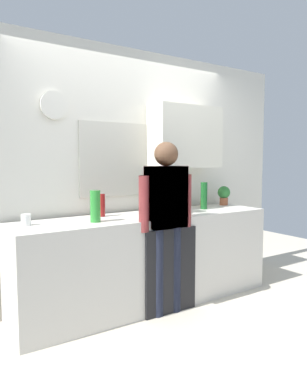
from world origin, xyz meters
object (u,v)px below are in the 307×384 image
Objects in this scene: bottle_green_wine at (204,196)px; cup_white_mug at (26,220)px; bottle_dark_sauce at (166,202)px; dish_soap at (148,209)px; bottle_red_vinegar at (102,205)px; bottle_clear_soda at (95,206)px; cup_yellow_cup at (203,203)px; person_guest at (166,213)px; coffee_maker at (176,199)px; potted_plant at (224,194)px; person_at_sink at (166,213)px; cup_blue_mug at (162,211)px.

bottle_green_wine reaches higher than cup_white_mug.
bottle_dark_sauce and dish_soap have the same top height.
bottle_red_vinegar is (-1.18, 0.14, -0.04)m from bottle_green_wine.
cup_yellow_cup is at bearing 10.99° from bottle_clear_soda.
person_guest reaches higher than bottle_red_vinegar.
coffee_maker is at bearing -15.36° from bottle_red_vinegar.
coffee_maker is at bearing -171.67° from bottle_green_wine.
coffee_maker reaches higher than potted_plant.
potted_plant is at bearing 8.13° from bottle_clear_soda.
cup_white_mug is at bearing 159.93° from person_at_sink.
potted_plant is at bearing 15.63° from cup_blue_mug.
bottle_dark_sauce is 0.11× the size of person_at_sink.
bottle_dark_sauce is at bearing 162.91° from bottle_green_wine.
coffee_maker reaches higher than dish_soap.
bottle_green_wine is 3.16× the size of cup_white_mug.
bottle_clear_soda is 2.80× the size of cup_blue_mug.
coffee_maker is at bearing 24.10° from cup_blue_mug.
bottle_clear_soda is 0.17× the size of person_guest.
bottle_dark_sauce is 0.40m from cup_blue_mug.
person_at_sink is (0.07, -0.20, -0.02)m from dish_soap.
cup_yellow_cup is 1.04m from person_at_sink.
person_at_sink is (-0.76, -0.34, -0.09)m from bottle_green_wine.
person_guest is (-1.20, -0.48, -0.07)m from potted_plant.
bottle_clear_soda reaches higher than cup_yellow_cup.
potted_plant is at bearing 0.77° from bottle_dark_sauce.
bottle_green_wine is at bearing -129.77° from cup_yellow_cup.
person_at_sink is 1.00× the size of person_guest.
dish_soap is at bearing -162.05° from cup_yellow_cup.
cup_blue_mug is (0.50, -0.31, -0.06)m from bottle_red_vinegar.
potted_plant is at bearing 2.30° from cup_white_mug.
person_at_sink is at bearing -48.57° from bottle_red_vinegar.
cup_blue_mug is 0.18m from person_at_sink.
cup_blue_mug is (-0.24, -0.11, -0.10)m from coffee_maker.
bottle_red_vinegar is at bearing 141.72° from dish_soap.
cup_white_mug is 0.41× the size of potted_plant.
bottle_dark_sauce is 1.00× the size of dish_soap.
bottle_green_wine is at bearing 4.84° from bottle_clear_soda.
coffee_maker is 3.30× the size of cup_blue_mug.
bottle_clear_soda is 2.95× the size of cup_white_mug.
cup_white_mug reaches higher than cup_yellow_cup.
person_at_sink reaches higher than coffee_maker.
bottle_red_vinegar is 0.74m from cup_white_mug.
bottle_red_vinegar reaches higher than cup_yellow_cup.
bottle_green_wine is 1.92m from cup_white_mug.
cup_blue_mug is at bearing -32.05° from bottle_red_vinegar.
bottle_red_vinegar is 0.14× the size of person_guest.
bottle_clear_soda is 1.27× the size of bottle_red_vinegar.
cup_yellow_cup is (1.33, 0.04, -0.07)m from bottle_red_vinegar.
dish_soap is 0.11× the size of person_guest.
bottle_green_wine is at bearing 8.33° from coffee_maker.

